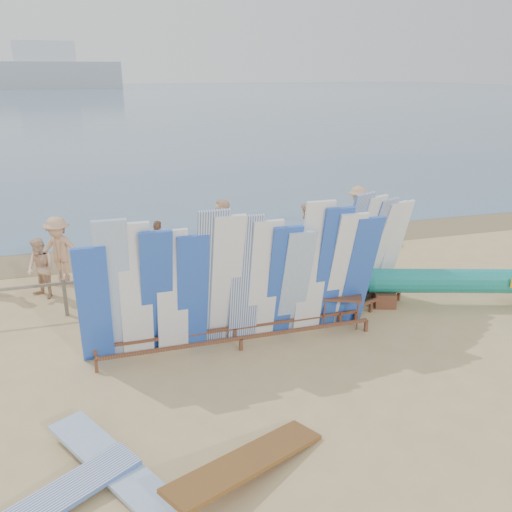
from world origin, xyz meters
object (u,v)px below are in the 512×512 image
object	(u,v)px
side_surfboard_rack	(366,257)
beach_chair_left	(170,279)
beachgoer_3	(59,251)
beachgoer_2	(41,269)
beachgoer_9	(357,213)
beachgoer_6	(223,252)
outrigger_canoe	(460,283)
beach_chair_right	(189,282)
beachgoer_8	(306,232)
flat_board_c	(248,474)
beachgoer_4	(159,248)
vendor_table	(341,308)
stroller	(212,263)
flat_board_a	(115,472)
beachgoer_5	(223,226)
main_surfboard_rack	(237,284)

from	to	relation	value
side_surfboard_rack	beach_chair_left	bearing A→B (deg)	124.40
beachgoer_3	beachgoer_2	world-z (taller)	beachgoer_3
side_surfboard_rack	beachgoer_9	world-z (taller)	side_surfboard_rack
beachgoer_6	beachgoer_9	size ratio (longest dim) A/B	0.96
outrigger_canoe	beach_chair_right	world-z (taller)	beach_chair_right
outrigger_canoe	beachgoer_8	world-z (taller)	beachgoer_8
flat_board_c	beach_chair_right	size ratio (longest dim) A/B	2.82
beachgoer_6	beachgoer_4	size ratio (longest dim) A/B	1.12
vendor_table	stroller	xyz separation A→B (m)	(-2.15, 3.54, 0.08)
beachgoer_6	beachgoer_3	xyz separation A→B (m)	(-4.15, 1.22, 0.05)
beachgoer_6	stroller	bearing A→B (deg)	-83.76
flat_board_a	stroller	xyz separation A→B (m)	(2.95, 6.95, 0.47)
beach_chair_left	beachgoer_2	world-z (taller)	beachgoer_2
flat_board_c	beachgoer_6	distance (m)	7.37
beachgoer_2	flat_board_a	bearing A→B (deg)	-30.22
flat_board_c	beachgoer_5	distance (m)	10.02
beach_chair_right	beachgoer_9	world-z (taller)	beachgoer_9
beachgoer_6	beachgoer_8	distance (m)	2.96
beachgoer_8	flat_board_a	bearing A→B (deg)	-7.77
beach_chair_left	beachgoer_5	size ratio (longest dim) A/B	0.48
beachgoer_4	beachgoer_2	bearing A→B (deg)	34.61
main_surfboard_rack	vendor_table	size ratio (longest dim) A/B	5.22
side_surfboard_rack	beachgoer_8	distance (m)	3.67
beachgoer_6	beachgoer_4	world-z (taller)	beachgoer_6
main_surfboard_rack	beach_chair_right	xyz separation A→B (m)	(-0.45, 3.12, -1.08)
beach_chair_left	beach_chair_right	size ratio (longest dim) A/B	0.85
vendor_table	stroller	size ratio (longest dim) A/B	1.01
outrigger_canoe	vendor_table	size ratio (longest dim) A/B	5.48
stroller	beachgoer_9	world-z (taller)	beachgoer_9
flat_board_c	beachgoer_2	distance (m)	8.24
main_surfboard_rack	vendor_table	xyz separation A→B (m)	(2.45, 0.27, -0.97)
beach_chair_left	beachgoer_6	xyz separation A→B (m)	(1.43, -0.13, 0.64)
flat_board_a	beachgoer_2	xyz separation A→B (m)	(-1.36, 6.98, 0.76)
beachgoer_9	side_surfboard_rack	bearing A→B (deg)	-7.78
vendor_table	flat_board_c	xyz separation A→B (m)	(-3.30, -4.00, -0.39)
beachgoer_8	beachgoer_2	xyz separation A→B (m)	(-7.33, -0.68, -0.12)
stroller	beachgoer_3	size ratio (longest dim) A/B	0.63
main_surfboard_rack	beachgoer_9	xyz separation A→B (m)	(5.74, 6.03, -0.45)
flat_board_a	beachgoer_3	xyz separation A→B (m)	(-0.95, 7.82, 0.92)
main_surfboard_rack	beachgoer_2	bearing A→B (deg)	135.79
beachgoer_5	main_surfboard_rack	bearing A→B (deg)	11.22
vendor_table	beachgoer_3	bearing A→B (deg)	167.82
vendor_table	beach_chair_left	distance (m)	4.71
beachgoer_6	beachgoer_4	bearing A→B (deg)	-65.39
flat_board_a	beachgoer_2	world-z (taller)	beachgoer_2
flat_board_a	beach_chair_right	size ratio (longest dim) A/B	2.82
beachgoer_5	beachgoer_8	size ratio (longest dim) A/B	0.96
outrigger_canoe	beachgoer_3	xyz separation A→B (m)	(-9.23, 4.27, 0.33)
main_surfboard_rack	beachgoer_4	xyz separation A→B (m)	(-1.00, 4.59, -0.58)
vendor_table	beach_chair_right	world-z (taller)	vendor_table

